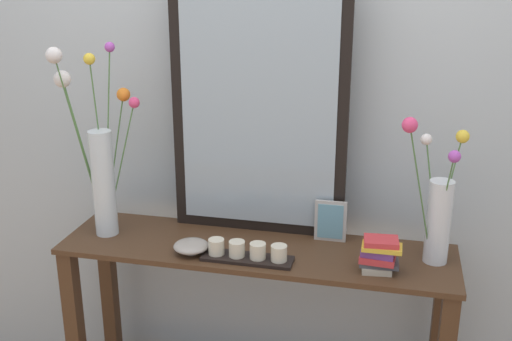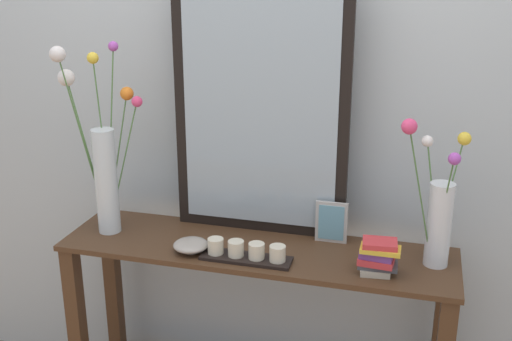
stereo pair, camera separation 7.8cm
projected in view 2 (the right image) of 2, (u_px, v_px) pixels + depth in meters
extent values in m
cube|color=#B2BCC1|center=(277.00, 86.00, 2.35)|extent=(6.40, 0.08, 2.70)
cube|color=#472D1C|center=(256.00, 250.00, 2.25)|extent=(1.43, 0.37, 0.02)
cube|color=#472D1C|center=(79.00, 341.00, 2.41)|extent=(0.06, 0.06, 0.80)
cube|color=#472D1C|center=(115.00, 302.00, 2.68)|extent=(0.06, 0.06, 0.80)
cube|color=black|center=(260.00, 109.00, 2.24)|extent=(0.65, 0.03, 0.95)
cube|color=#9EADB7|center=(259.00, 110.00, 2.23)|extent=(0.57, 0.00, 0.87)
cylinder|color=silver|center=(106.00, 182.00, 2.31)|extent=(0.08, 0.08, 0.40)
cylinder|color=#4C753D|center=(84.00, 144.00, 2.27)|extent=(0.11, 0.07, 0.66)
sphere|color=silver|center=(57.00, 54.00, 2.14)|extent=(0.06, 0.06, 0.06)
cylinder|color=#4C753D|center=(117.00, 160.00, 2.35)|extent=(0.07, 0.11, 0.50)
sphere|color=orange|center=(127.00, 94.00, 2.31)|extent=(0.05, 0.05, 0.05)
cylinder|color=#4C753D|center=(89.00, 154.00, 2.30)|extent=(0.13, 0.01, 0.57)
sphere|color=silver|center=(66.00, 78.00, 2.22)|extent=(0.06, 0.06, 0.06)
cylinder|color=#4C753D|center=(104.00, 145.00, 2.29)|extent=(0.05, 0.03, 0.64)
sphere|color=yellow|center=(93.00, 58.00, 2.21)|extent=(0.04, 0.04, 0.04)
cylinder|color=#4C753D|center=(111.00, 139.00, 2.30)|extent=(0.02, 0.11, 0.67)
sphere|color=#B24CB7|center=(113.00, 46.00, 2.24)|extent=(0.04, 0.04, 0.04)
cylinder|color=#4C753D|center=(123.00, 165.00, 2.32)|extent=(0.11, 0.10, 0.47)
sphere|color=#EA4275|center=(137.00, 102.00, 2.27)|extent=(0.04, 0.04, 0.04)
cylinder|color=silver|center=(439.00, 225.00, 2.07)|extent=(0.08, 0.08, 0.29)
cylinder|color=#4C753D|center=(443.00, 210.00, 2.03)|extent=(0.04, 0.08, 0.38)
sphere|color=#B24CB7|center=(455.00, 159.00, 1.93)|extent=(0.04, 0.04, 0.04)
cylinder|color=#4C753D|center=(447.00, 200.00, 2.07)|extent=(0.08, 0.08, 0.41)
sphere|color=yellow|center=(464.00, 139.00, 2.03)|extent=(0.04, 0.04, 0.04)
cylinder|color=#4C753D|center=(433.00, 200.00, 2.09)|extent=(0.08, 0.05, 0.40)
sphere|color=silver|center=(428.00, 141.00, 2.05)|extent=(0.04, 0.04, 0.04)
cylinder|color=#4C753D|center=(420.00, 196.00, 2.02)|extent=(0.11, 0.05, 0.47)
sphere|color=#EA4275|center=(409.00, 126.00, 1.93)|extent=(0.05, 0.05, 0.05)
cube|color=black|center=(246.00, 258.00, 2.15)|extent=(0.32, 0.09, 0.01)
cylinder|color=beige|center=(216.00, 246.00, 2.16)|extent=(0.06, 0.06, 0.05)
cylinder|color=beige|center=(236.00, 248.00, 2.14)|extent=(0.06, 0.06, 0.05)
cylinder|color=beige|center=(257.00, 251.00, 2.13)|extent=(0.06, 0.06, 0.05)
cylinder|color=beige|center=(278.00, 253.00, 2.11)|extent=(0.06, 0.06, 0.05)
cube|color=#B7B2AD|center=(331.00, 222.00, 2.26)|extent=(0.12, 0.01, 0.16)
cube|color=#679EB2|center=(331.00, 223.00, 2.26)|extent=(0.09, 0.00, 0.13)
cylinder|color=#9E9389|center=(191.00, 251.00, 2.21)|extent=(0.05, 0.05, 0.01)
ellipsoid|color=#9E9389|center=(191.00, 245.00, 2.20)|extent=(0.13, 0.13, 0.04)
cube|color=#B2A893|center=(375.00, 270.00, 2.05)|extent=(0.10, 0.09, 0.02)
cube|color=#424247|center=(378.00, 265.00, 2.05)|extent=(0.13, 0.08, 0.01)
cube|color=#C63338|center=(376.00, 260.00, 2.04)|extent=(0.12, 0.09, 0.02)
cube|color=#663884|center=(377.00, 254.00, 2.03)|extent=(0.11, 0.08, 0.03)
cube|color=gold|center=(380.00, 250.00, 2.02)|extent=(0.13, 0.07, 0.02)
cube|color=#C63338|center=(380.00, 243.00, 2.02)|extent=(0.12, 0.09, 0.02)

